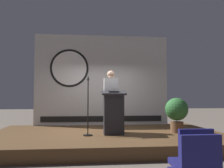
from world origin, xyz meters
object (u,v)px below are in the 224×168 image
at_px(potted_plant, 177,111).
at_px(podium, 114,112).
at_px(microphone_stand, 88,114).
at_px(speaker_person, 111,100).
at_px(audience_chair_right, 192,159).

bearing_deg(potted_plant, podium, -175.60).
bearing_deg(microphone_stand, potted_plant, 5.52).
distance_m(speaker_person, microphone_stand, 0.95).
height_order(podium, audience_chair_right, podium).
relative_size(podium, potted_plant, 1.22).
relative_size(podium, speaker_person, 0.67).
xyz_separation_m(microphone_stand, audience_chair_right, (1.32, -3.25, -0.34)).
height_order(podium, microphone_stand, microphone_stand).
xyz_separation_m(potted_plant, audience_chair_right, (-1.16, -3.49, -0.39)).
bearing_deg(speaker_person, podium, -87.22).
bearing_deg(speaker_person, audience_chair_right, -80.23).
bearing_deg(podium, microphone_stand, -171.56).
height_order(speaker_person, microphone_stand, speaker_person).
distance_m(microphone_stand, potted_plant, 2.49).
height_order(microphone_stand, potted_plant, microphone_stand).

